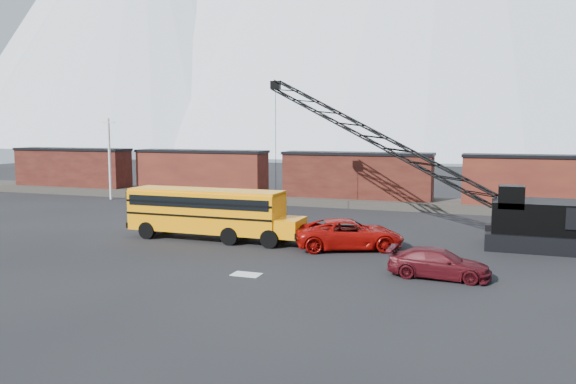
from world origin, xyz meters
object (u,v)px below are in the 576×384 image
Objects in this scene: red_pickup at (349,234)px; crawler_crane at (382,141)px; maroon_suv at (439,263)px; school_bus at (211,212)px.

red_pickup is 0.30× the size of crawler_crane.
red_pickup reaches higher than maroon_suv.
school_bus reaches higher than red_pickup.
school_bus reaches higher than maroon_suv.
school_bus is 2.45× the size of maroon_suv.
crawler_crane reaches higher than maroon_suv.
school_bus is 8.96m from red_pickup.
maroon_suv is at bearing -17.53° from school_bus.
crawler_crane is (9.56, 6.61, 4.37)m from school_bus.
crawler_crane is (0.66, 6.35, 5.28)m from red_pickup.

